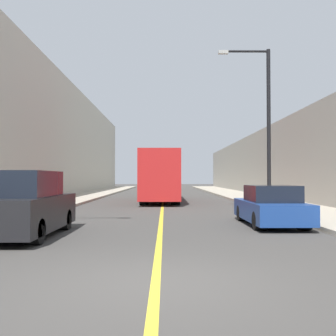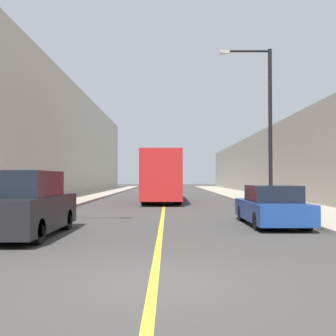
{
  "view_description": "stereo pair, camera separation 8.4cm",
  "coord_description": "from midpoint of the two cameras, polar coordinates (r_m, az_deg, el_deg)",
  "views": [
    {
      "loc": [
        0.15,
        -6.52,
        1.73
      ],
      "look_at": [
        0.29,
        10.6,
        2.15
      ],
      "focal_mm": 42.0,
      "sensor_mm": 36.0,
      "label": 1
    },
    {
      "loc": [
        0.24,
        -6.52,
        1.73
      ],
      "look_at": [
        0.29,
        10.6,
        2.15
      ],
      "focal_mm": 42.0,
      "sensor_mm": 36.0,
      "label": 2
    }
  ],
  "objects": [
    {
      "name": "ground_plane",
      "position": [
        6.75,
        -1.9,
        -16.27
      ],
      "size": [
        200.0,
        200.0,
        0.0
      ],
      "primitive_type": "plane",
      "color": "#3F3D3A"
    },
    {
      "name": "street_lamp_right",
      "position": [
        20.9,
        13.99,
        7.08
      ],
      "size": [
        2.68,
        0.24,
        8.19
      ],
      "color": "black",
      "rests_on": "sidewalk_right"
    },
    {
      "name": "road_center_line",
      "position": [
        36.56,
        -0.47,
        -4.12
      ],
      "size": [
        0.16,
        72.0,
        0.01
      ],
      "primitive_type": "cube",
      "color": "gold",
      "rests_on": "ground"
    },
    {
      "name": "car_right_near",
      "position": [
        14.79,
        14.81,
        -5.52
      ],
      "size": [
        1.86,
        4.52,
        1.45
      ],
      "color": "navy",
      "rests_on": "ground"
    },
    {
      "name": "bus",
      "position": [
        28.45,
        -0.92,
        -1.14
      ],
      "size": [
        2.58,
        10.99,
        3.49
      ],
      "color": "#AD1E1E",
      "rests_on": "ground"
    },
    {
      "name": "building_row_left",
      "position": [
        38.42,
        -17.28,
        4.42
      ],
      "size": [
        4.0,
        72.0,
        11.19
      ],
      "primitive_type": "cube",
      "color": "#B7B2A3",
      "rests_on": "ground"
    },
    {
      "name": "parked_suv_left",
      "position": [
        12.32,
        -19.95,
        -5.24
      ],
      "size": [
        1.87,
        4.68,
        1.93
      ],
      "color": "black",
      "rests_on": "ground"
    },
    {
      "name": "sidewalk_left",
      "position": [
        37.28,
        -11.52,
        -3.93
      ],
      "size": [
        3.9,
        72.0,
        0.15
      ],
      "primitive_type": "cube",
      "color": "#A89E8C",
      "rests_on": "ground"
    },
    {
      "name": "sidewalk_right",
      "position": [
        37.21,
        10.61,
        -3.94
      ],
      "size": [
        3.9,
        72.0,
        0.15
      ],
      "primitive_type": "cube",
      "color": "#A89E8C",
      "rests_on": "ground"
    },
    {
      "name": "building_row_right",
      "position": [
        38.13,
        16.43,
        0.72
      ],
      "size": [
        4.0,
        72.0,
        6.22
      ],
      "primitive_type": "cube",
      "color": "gray",
      "rests_on": "ground"
    }
  ]
}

